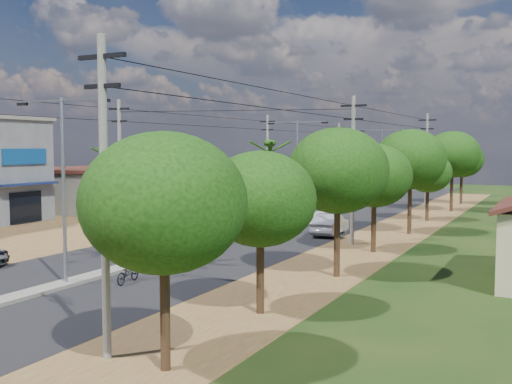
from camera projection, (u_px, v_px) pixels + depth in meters
ground at (66, 286)px, 25.57m from camera, size 160.00×160.00×0.00m
road at (236, 238)px, 38.88m from camera, size 12.00×110.00×0.04m
median at (257, 231)px, 41.54m from camera, size 1.00×90.00×0.18m
dirt_shoulder_east at (363, 248)px, 35.02m from camera, size 5.00×90.00×0.03m
low_shed at (87, 189)px, 56.26m from camera, size 10.40×10.40×3.95m
tree_east_a at (164, 203)px, 15.58m from camera, size 4.40×4.40×6.37m
tree_east_b at (260, 199)px, 21.03m from camera, size 4.00×4.00×5.83m
tree_east_c at (338, 171)px, 27.00m from camera, size 4.60×4.60×6.83m
tree_east_d at (374, 176)px, 33.39m from camera, size 4.20×4.20×6.13m
tree_east_e at (411, 159)px, 40.35m from camera, size 4.80×4.80×7.14m
tree_east_f at (428, 173)px, 47.72m from camera, size 3.80×3.80×5.52m
tree_east_g at (452, 154)px, 54.45m from camera, size 5.00×5.00×7.38m
tree_east_h at (462, 159)px, 61.73m from camera, size 4.40×4.40×6.52m
palm_median_near at (125, 155)px, 28.70m from camera, size 2.00×2.00×6.15m
palm_median_mid at (270, 147)px, 42.87m from camera, size 2.00×2.00×6.55m
palm_median_far at (342, 154)px, 57.12m from camera, size 2.00×2.00×5.85m
streetlight_near at (63, 174)px, 25.20m from camera, size 5.10×0.18×8.00m
streetlight_mid at (297, 161)px, 47.39m from camera, size 5.10×0.18×8.00m
streetlight_far at (382, 157)px, 69.59m from camera, size 5.10×0.18×8.00m
utility_pole_w_b at (120, 165)px, 39.04m from camera, size 1.60×0.24×9.00m
utility_pole_w_c at (267, 159)px, 58.56m from camera, size 1.60×0.24×9.00m
utility_pole_w_d at (339, 156)px, 77.21m from camera, size 1.60×0.24×9.00m
utility_pole_e_a at (104, 190)px, 16.47m from camera, size 1.60×0.24×9.00m
utility_pole_e_b at (353, 167)px, 36.00m from camera, size 1.60×0.24×9.00m
utility_pole_e_c at (427, 160)px, 55.53m from camera, size 1.60×0.24×9.00m
car_silver_mid at (330, 225)px, 40.11m from camera, size 1.83×4.47×1.44m
car_white_far at (234, 215)px, 46.49m from camera, size 2.49×4.90×1.36m
moto_rider_east at (128, 274)px, 25.98m from camera, size 0.84×1.78×0.90m
moto_rider_west_a at (221, 230)px, 39.48m from camera, size 1.16×1.86×0.92m
moto_rider_west_b at (284, 204)px, 57.65m from camera, size 0.92×1.59×0.92m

